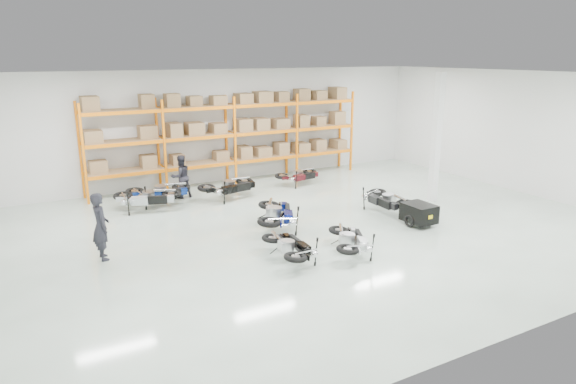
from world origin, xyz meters
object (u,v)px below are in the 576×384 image
moto_back_d (299,173)px  person_back (181,177)px  moto_black_far_left (291,243)px  moto_back_a (159,188)px  moto_touring_right (385,196)px  moto_back_b (146,194)px  moto_silver_left (351,236)px  moto_back_c (229,183)px  trailer (419,213)px  moto_blue_centre (277,210)px  person_left (101,226)px

moto_back_d → person_back: bearing=78.4°
moto_black_far_left → moto_back_a: moto_back_a is taller
moto_touring_right → moto_back_b: bearing=153.4°
moto_silver_left → moto_back_c: bearing=-58.3°
trailer → person_back: (-5.35, 6.57, 0.39)m
moto_blue_centre → moto_back_c: bearing=-64.0°
moto_black_far_left → moto_touring_right: moto_touring_right is taller
moto_touring_right → moto_back_a: 7.73m
moto_touring_right → person_back: bearing=140.6°
moto_back_d → person_left: bearing=111.1°
moto_blue_centre → moto_silver_left: size_ratio=1.20×
trailer → moto_back_c: (-3.88, 5.57, 0.20)m
moto_black_far_left → moto_touring_right: size_ratio=0.93×
moto_back_b → moto_back_c: bearing=-69.9°
moto_back_a → moto_back_b: (-0.57, -0.52, -0.00)m
person_left → person_back: 5.84m
moto_back_b → moto_back_a: bearing=-27.5°
moto_black_far_left → moto_back_b: bearing=-67.0°
trailer → moto_back_d: moto_back_d is taller
moto_blue_centre → trailer: 4.33m
moto_silver_left → moto_back_b: bearing=-34.9°
moto_back_b → moto_back_d: (6.18, 0.52, -0.08)m
trailer → moto_back_c: moto_back_c is taller
moto_back_c → moto_black_far_left: bearing=162.5°
moto_silver_left → moto_touring_right: (3.21, 2.52, 0.04)m
moto_back_a → person_back: 1.07m
moto_touring_right → moto_back_b: (-6.85, 3.98, 0.03)m
moto_blue_centre → moto_back_c: size_ratio=1.05×
moto_silver_left → trailer: bearing=-138.1°
trailer → moto_silver_left: bearing=-164.6°
moto_blue_centre → moto_touring_right: size_ratio=1.11×
moto_blue_centre → moto_silver_left: bearing=132.2°
moto_black_far_left → moto_back_d: (4.13, 6.68, -0.01)m
moto_back_a → moto_back_c: (2.40, -0.52, 0.00)m
moto_black_far_left → moto_touring_right: (4.80, 2.19, 0.04)m
moto_blue_centre → person_back: bearing=-46.7°
moto_black_far_left → person_left: size_ratio=0.97×
moto_blue_centre → person_left: person_left is taller
moto_back_c → moto_touring_right: bearing=-144.7°
moto_back_b → moto_back_c: (2.97, -0.00, 0.00)m
moto_silver_left → moto_back_a: moto_back_a is taller
moto_blue_centre → trailer: size_ratio=1.26×
moto_back_c → moto_back_d: (3.20, 0.52, -0.08)m
moto_black_far_left → person_left: (-4.10, 2.53, 0.36)m
moto_back_d → moto_silver_left: bearing=154.4°
moto_black_far_left → moto_back_d: size_ratio=1.02×
moto_back_a → moto_back_d: 5.61m
moto_silver_left → moto_touring_right: bearing=-116.0°
moto_back_c → person_back: person_back is taller
moto_black_far_left → moto_back_a: size_ratio=0.88×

